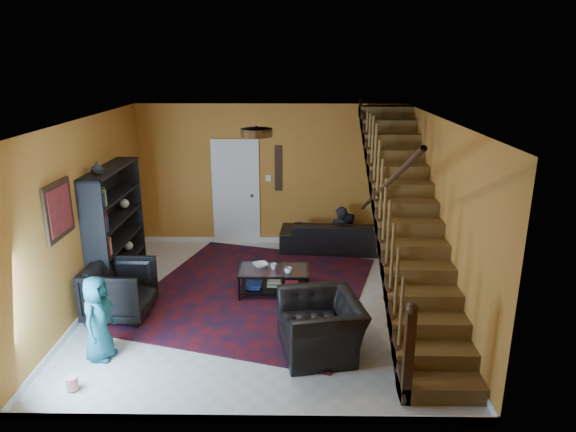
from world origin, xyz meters
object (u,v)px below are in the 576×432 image
(armchair_right, at_px, (321,325))
(coffee_table, at_px, (274,279))
(sofa, at_px, (334,235))
(bookshelf, at_px, (116,230))
(armchair_left, at_px, (120,290))

(armchair_right, height_order, coffee_table, armchair_right)
(sofa, xyz_separation_m, coffee_table, (-1.10, -1.97, -0.06))
(bookshelf, xyz_separation_m, sofa, (3.66, 1.70, -0.66))
(bookshelf, bearing_deg, armchair_left, -71.50)
(bookshelf, height_order, armchair_left, bookshelf)
(bookshelf, xyz_separation_m, armchair_left, (0.35, -1.06, -0.55))
(bookshelf, distance_m, armchair_left, 1.25)
(armchair_left, relative_size, coffee_table, 0.80)
(sofa, distance_m, armchair_right, 3.68)
(sofa, distance_m, armchair_left, 4.31)
(armchair_left, bearing_deg, armchair_right, -105.15)
(armchair_left, bearing_deg, coffee_table, -68.27)
(armchair_right, bearing_deg, sofa, 162.35)
(armchair_right, distance_m, coffee_table, 1.81)
(bookshelf, relative_size, armchair_left, 2.22)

